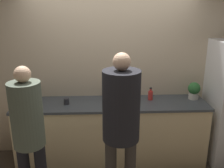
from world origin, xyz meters
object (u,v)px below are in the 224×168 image
object	(u,v)px
person_center	(121,118)
potted_plant	(194,90)
bottle_red	(150,95)
bottle_amber	(112,103)
utensil_crock	(107,92)
fruit_bowl	(119,99)
cup_black	(66,101)
person_left	(28,129)

from	to	relation	value
person_center	potted_plant	distance (m)	1.58
bottle_red	bottle_amber	xyz separation A→B (m)	(-0.59, -0.27, -0.01)
utensil_crock	bottle_amber	xyz separation A→B (m)	(0.05, -0.42, -0.01)
fruit_bowl	bottle_amber	size ratio (longest dim) A/B	2.03
cup_black	potted_plant	distance (m)	1.90
bottle_amber	cup_black	xyz separation A→B (m)	(-0.65, 0.15, -0.02)
person_left	utensil_crock	distance (m)	1.47
person_center	bottle_amber	size ratio (longest dim) A/B	11.27
person_left	fruit_bowl	distance (m)	1.41
fruit_bowl	bottle_amber	distance (m)	0.23
person_center	cup_black	bearing A→B (deg)	127.77
person_left	potted_plant	distance (m)	2.41
person_left	bottle_red	xyz separation A→B (m)	(1.53, 1.01, -0.00)
fruit_bowl	bottle_red	size ratio (longest dim) A/B	1.76
bottle_red	potted_plant	size ratio (longest dim) A/B	0.73
person_center	cup_black	distance (m)	1.17
person_left	person_center	xyz separation A→B (m)	(1.00, -0.02, 0.12)
utensil_crock	bottle_amber	bearing A→B (deg)	-83.26
person_center	utensil_crock	xyz separation A→B (m)	(-0.11, 1.19, -0.12)
person_center	utensil_crock	bearing A→B (deg)	95.44
person_left	bottle_red	world-z (taller)	person_left
person_center	bottle_red	distance (m)	1.17
bottle_amber	cup_black	bearing A→B (deg)	167.11
person_left	potted_plant	xyz separation A→B (m)	(2.18, 1.02, 0.06)
utensil_crock	cup_black	bearing A→B (deg)	-155.13
person_left	fruit_bowl	world-z (taller)	person_left
utensil_crock	potted_plant	size ratio (longest dim) A/B	1.19
person_center	cup_black	xyz separation A→B (m)	(-0.71, 0.92, -0.15)
cup_black	potted_plant	bearing A→B (deg)	3.89
person_center	bottle_red	bearing A→B (deg)	63.15
person_left	utensil_crock	world-z (taller)	person_left
person_left	bottle_red	distance (m)	1.83
bottle_amber	potted_plant	world-z (taller)	potted_plant
bottle_red	bottle_amber	world-z (taller)	bottle_red
bottle_red	potted_plant	world-z (taller)	potted_plant
cup_black	utensil_crock	bearing A→B (deg)	24.87
utensil_crock	bottle_amber	size ratio (longest dim) A/B	1.89
potted_plant	fruit_bowl	bearing A→B (deg)	-176.43
person_center	fruit_bowl	world-z (taller)	person_center
fruit_bowl	bottle_amber	xyz separation A→B (m)	(-0.11, -0.21, 0.02)
utensil_crock	cup_black	xyz separation A→B (m)	(-0.60, -0.28, -0.03)
person_left	bottle_amber	distance (m)	1.20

